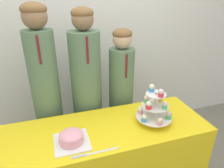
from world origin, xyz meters
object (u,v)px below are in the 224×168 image
Objects in this scene: student_0 at (47,99)px; student_1 at (87,97)px; round_cake at (71,138)px; cake_knife at (87,155)px; cupcake_stand at (154,107)px; student_2 at (121,99)px.

student_1 is (0.36, 0.00, -0.05)m from student_0.
round_cake reaches higher than cake_knife.
student_0 is at bearing 104.39° from round_cake.
student_2 reaches higher than cupcake_stand.
cake_knife is at bearing -101.21° from student_1.
student_0 reaches higher than student_2.
student_1 is at bearing 78.79° from cake_knife.
round_cake is 0.17m from cake_knife.
cupcake_stand is 0.19× the size of student_0.
cupcake_stand is (0.66, 0.06, 0.09)m from round_cake.
round_cake is at bearing -75.61° from student_0.
student_1 is 1.13× the size of student_2.
round_cake is 0.76× the size of cupcake_stand.
cupcake_stand is 0.20× the size of student_1.
student_2 is (-0.09, 0.50, -0.18)m from cupcake_stand.
student_1 reaches higher than student_2.
student_1 is (0.22, 0.56, -0.01)m from round_cake.
round_cake is 0.58m from student_0.
student_1 is at bearing 68.50° from round_cake.
cake_knife is at bearing -124.65° from student_2.
student_0 is 1.03× the size of student_1.
student_0 is (-0.14, 0.56, 0.04)m from round_cake.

